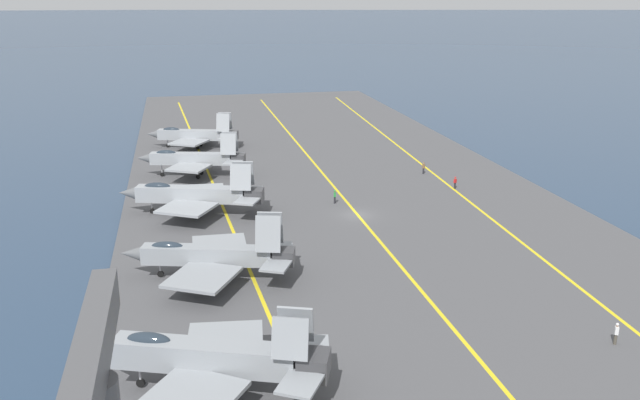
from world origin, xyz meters
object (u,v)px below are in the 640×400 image
object	(u,v)px
crew_white_vest	(616,333)
parked_jet_second	(211,255)
parked_jet_third	(193,194)
crew_brown_vest	(424,167)
crew_red_vest	(455,182)
parked_jet_nearest	(208,357)
parked_jet_fifth	(194,135)
parked_jet_fourth	(194,159)
crew_green_vest	(335,196)

from	to	relation	value
crew_white_vest	parked_jet_second	bearing A→B (deg)	57.11
parked_jet_third	crew_brown_vest	distance (m)	35.67
parked_jet_third	crew_white_vest	size ratio (longest dim) A/B	9.82
crew_white_vest	crew_red_vest	distance (m)	42.45
parked_jet_third	crew_brown_vest	bearing A→B (deg)	-70.00
parked_jet_nearest	parked_jet_fifth	xyz separation A→B (m)	(75.18, -1.55, -0.45)
parked_jet_third	crew_brown_vest	xyz separation A→B (m)	(12.19, -33.49, -1.55)
parked_jet_fifth	crew_red_vest	xyz separation A→B (m)	(-32.80, -33.60, -1.33)
parked_jet_third	parked_jet_fourth	xyz separation A→B (m)	(17.49, -0.59, 0.19)
crew_red_vest	crew_green_vest	bearing A→B (deg)	99.95
crew_white_vest	crew_red_vest	world-z (taller)	crew_white_vest
parked_jet_second	parked_jet_fifth	size ratio (longest dim) A/B	1.03
crew_white_vest	crew_red_vest	bearing A→B (deg)	-6.47
parked_jet_second	crew_white_vest	bearing A→B (deg)	-122.89
crew_red_vest	parked_jet_nearest	bearing A→B (deg)	140.32
crew_green_vest	crew_white_vest	bearing A→B (deg)	-162.09
parked_jet_third	crew_red_vest	size ratio (longest dim) A/B	10.35
crew_white_vest	crew_green_vest	world-z (taller)	crew_white_vest
parked_jet_nearest	parked_jet_fourth	xyz separation A→B (m)	(56.06, -0.86, -0.02)
parked_jet_fourth	crew_green_vest	bearing A→B (deg)	-134.79
parked_jet_fourth	crew_green_vest	distance (m)	23.83
crew_brown_vest	parked_jet_second	bearing A→B (deg)	134.35
parked_jet_third	crew_red_vest	bearing A→B (deg)	-83.78
parked_jet_nearest	crew_brown_vest	world-z (taller)	parked_jet_nearest
parked_jet_third	parked_jet_fifth	xyz separation A→B (m)	(36.61, -1.29, -0.24)
crew_red_vest	crew_green_vest	size ratio (longest dim) A/B	0.97
parked_jet_nearest	parked_jet_second	size ratio (longest dim) A/B	1.02
parked_jet_fourth	parked_jet_fifth	xyz separation A→B (m)	(19.12, -0.69, -0.43)
crew_white_vest	crew_green_vest	distance (m)	41.12
parked_jet_fourth	crew_brown_vest	size ratio (longest dim) A/B	9.04
parked_jet_nearest	parked_jet_fifth	distance (m)	75.19
crew_green_vest	crew_brown_vest	size ratio (longest dim) A/B	1.01
parked_jet_fifth	crew_red_vest	world-z (taller)	parked_jet_fifth
parked_jet_nearest	crew_white_vest	size ratio (longest dim) A/B	9.33
parked_jet_third	crew_green_vest	world-z (taller)	parked_jet_third
crew_white_vest	crew_green_vest	size ratio (longest dim) A/B	1.02
parked_jet_second	parked_jet_fifth	bearing A→B (deg)	-0.29
parked_jet_nearest	parked_jet_third	world-z (taller)	parked_jet_third
crew_brown_vest	parked_jet_fifth	bearing A→B (deg)	52.83
crew_white_vest	crew_brown_vest	size ratio (longest dim) A/B	1.03
parked_jet_fifth	crew_brown_vest	xyz separation A→B (m)	(-24.41, -32.20, -1.30)
parked_jet_second	crew_red_vest	distance (m)	41.18
parked_jet_third	parked_jet_fourth	size ratio (longest dim) A/B	1.12
crew_white_vest	parked_jet_nearest	bearing A→B (deg)	90.36
crew_brown_vest	parked_jet_fourth	bearing A→B (deg)	80.86
parked_jet_fifth	crew_white_vest	xyz separation A→B (m)	(-74.99, -28.82, -1.28)
parked_jet_fourth	crew_brown_vest	world-z (taller)	parked_jet_fourth
parked_jet_nearest	crew_red_vest	xyz separation A→B (m)	(42.37, -35.16, -1.78)
parked_jet_fifth	parked_jet_third	bearing A→B (deg)	177.99
parked_jet_second	crew_white_vest	world-z (taller)	parked_jet_second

